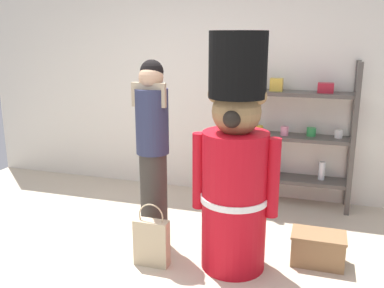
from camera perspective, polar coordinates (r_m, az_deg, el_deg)
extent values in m
plane|color=beige|center=(3.42, -4.62, -18.49)|extent=(6.40, 6.40, 0.00)
cube|color=silver|center=(5.01, 4.54, 8.01)|extent=(6.40, 0.12, 2.60)
cube|color=#4C4742|center=(4.67, 7.04, 1.32)|extent=(0.05, 0.05, 1.61)
cube|color=#4C4742|center=(4.62, 20.98, 0.30)|extent=(0.05, 0.05, 1.61)
cube|color=#4C4742|center=(4.96, 7.67, 2.07)|extent=(0.05, 0.05, 1.61)
cube|color=#4C4742|center=(4.91, 20.79, 1.11)|extent=(0.05, 0.05, 1.61)
cube|color=#4C4742|center=(4.90, 13.72, -4.65)|extent=(1.13, 0.30, 0.04)
cube|color=#4C4742|center=(4.76, 14.06, 0.85)|extent=(1.13, 0.30, 0.04)
cube|color=#4C4742|center=(4.68, 14.42, 6.61)|extent=(1.13, 0.30, 0.04)
cylinder|color=yellow|center=(4.80, 9.06, 1.97)|extent=(0.09, 0.09, 0.09)
cylinder|color=pink|center=(4.74, 12.40, 1.75)|extent=(0.09, 0.09, 0.10)
cylinder|color=green|center=(4.78, 15.83, 1.59)|extent=(0.10, 0.10, 0.09)
cylinder|color=white|center=(4.78, 19.21, 1.28)|extent=(0.08, 0.08, 0.09)
cylinder|color=navy|center=(4.87, 10.48, -2.90)|extent=(0.07, 0.07, 0.23)
cylinder|color=silver|center=(4.88, 17.14, -3.48)|extent=(0.07, 0.07, 0.20)
cube|color=gold|center=(4.69, 11.35, 7.89)|extent=(0.14, 0.11, 0.14)
cube|color=#B21E2D|center=(4.66, 17.62, 7.25)|extent=(0.16, 0.13, 0.10)
cylinder|color=red|center=(3.42, 5.73, -7.72)|extent=(0.52, 0.52, 1.14)
cylinder|color=white|center=(3.41, 5.74, -7.21)|extent=(0.54, 0.54, 0.05)
sphere|color=olive|center=(3.22, 6.05, 4.41)|extent=(0.38, 0.38, 0.38)
sphere|color=olive|center=(3.24, 3.30, 6.73)|extent=(0.13, 0.13, 0.13)
sphere|color=olive|center=(3.18, 8.98, 6.42)|extent=(0.13, 0.13, 0.13)
cylinder|color=black|center=(3.18, 6.22, 10.61)|extent=(0.43, 0.43, 0.49)
cylinder|color=red|center=(3.41, 0.98, -3.65)|extent=(0.11, 0.11, 0.63)
cylinder|color=red|center=(3.30, 10.84, -4.53)|extent=(0.11, 0.11, 0.63)
sphere|color=black|center=(3.06, 5.41, 3.37)|extent=(0.13, 0.13, 0.13)
cylinder|color=#38332D|center=(3.79, -5.17, -7.59)|extent=(0.24, 0.24, 0.88)
cylinder|color=#2D3351|center=(3.59, -5.42, 3.06)|extent=(0.28, 0.28, 0.55)
sphere|color=tan|center=(3.53, -5.57, 8.96)|extent=(0.21, 0.21, 0.21)
cube|color=tan|center=(3.50, -5.87, 6.62)|extent=(0.30, 0.04, 0.20)
sphere|color=black|center=(3.55, -5.47, 9.74)|extent=(0.20, 0.20, 0.20)
cube|color=#C1AD89|center=(3.59, -5.48, -13.16)|extent=(0.29, 0.11, 0.40)
torus|color=#C1AD89|center=(3.49, -5.57, -9.69)|extent=(0.22, 0.01, 0.22)
cube|color=olive|center=(3.78, 16.64, -13.51)|extent=(0.42, 0.27, 0.25)
cube|color=olive|center=(3.72, 16.79, -11.68)|extent=(0.44, 0.28, 0.02)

